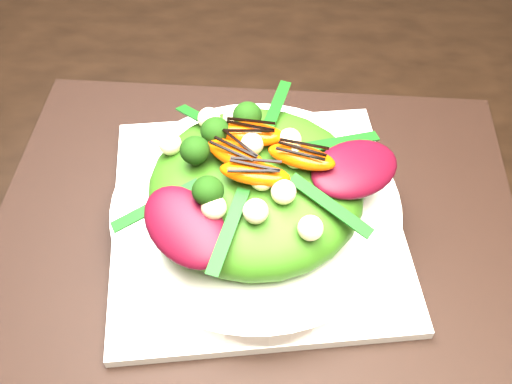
# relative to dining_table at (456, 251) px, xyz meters

# --- Properties ---
(dining_table) EXTENTS (1.60, 0.90, 0.75)m
(dining_table) POSITION_rel_dining_table_xyz_m (0.00, 0.00, 0.00)
(dining_table) COLOR black
(dining_table) RESTS_ON floor
(placemat) EXTENTS (0.52, 0.40, 0.00)m
(placemat) POSITION_rel_dining_table_xyz_m (-0.20, 0.01, 0.02)
(placemat) COLOR black
(placemat) RESTS_ON dining_table
(plate_base) EXTENTS (0.31, 0.31, 0.01)m
(plate_base) POSITION_rel_dining_table_xyz_m (-0.20, 0.01, 0.03)
(plate_base) COLOR silver
(plate_base) RESTS_ON placemat
(salad_bowl) EXTENTS (0.35, 0.35, 0.02)m
(salad_bowl) POSITION_rel_dining_table_xyz_m (-0.20, 0.01, 0.04)
(salad_bowl) COLOR white
(salad_bowl) RESTS_ON plate_base
(lettuce_mound) EXTENTS (0.24, 0.24, 0.07)m
(lettuce_mound) POSITION_rel_dining_table_xyz_m (-0.20, 0.01, 0.08)
(lettuce_mound) COLOR #356B13
(lettuce_mound) RESTS_ON salad_bowl
(radicchio_leaf) EXTENTS (0.10, 0.10, 0.02)m
(radicchio_leaf) POSITION_rel_dining_table_xyz_m (-0.11, 0.01, 0.10)
(radicchio_leaf) COLOR #450715
(radicchio_leaf) RESTS_ON lettuce_mound
(orange_segment) EXTENTS (0.06, 0.04, 0.02)m
(orange_segment) POSITION_rel_dining_table_xyz_m (-0.21, 0.04, 0.11)
(orange_segment) COLOR #EE4403
(orange_segment) RESTS_ON lettuce_mound
(broccoli_floret) EXTENTS (0.04, 0.04, 0.04)m
(broccoli_floret) POSITION_rel_dining_table_xyz_m (-0.26, 0.05, 0.12)
(broccoli_floret) COLOR black
(broccoli_floret) RESTS_ON lettuce_mound
(macadamia_nut) EXTENTS (0.03, 0.03, 0.02)m
(macadamia_nut) POSITION_rel_dining_table_xyz_m (-0.16, -0.04, 0.11)
(macadamia_nut) COLOR beige
(macadamia_nut) RESTS_ON lettuce_mound
(balsamic_drizzle) EXTENTS (0.04, 0.01, 0.00)m
(balsamic_drizzle) POSITION_rel_dining_table_xyz_m (-0.21, 0.04, 0.12)
(balsamic_drizzle) COLOR black
(balsamic_drizzle) RESTS_ON orange_segment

